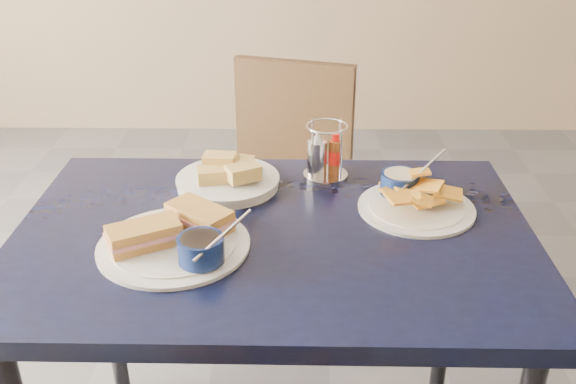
{
  "coord_description": "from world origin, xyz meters",
  "views": [
    {
      "loc": [
        -0.11,
        -1.15,
        1.44
      ],
      "look_at": [
        -0.13,
        0.05,
        0.82
      ],
      "focal_mm": 40.0,
      "sensor_mm": 36.0,
      "label": 1
    }
  ],
  "objects_px": {
    "dining_table": "(274,260)",
    "condiment_caddy": "(324,155)",
    "bread_basket": "(228,178)",
    "chair_far": "(279,175)",
    "sandwich_plate": "(178,237)",
    "plantain_plate": "(411,197)"
  },
  "relations": [
    {
      "from": "dining_table",
      "to": "condiment_caddy",
      "type": "xyz_separation_m",
      "value": [
        0.12,
        0.27,
        0.13
      ]
    },
    {
      "from": "dining_table",
      "to": "bread_basket",
      "type": "relative_size",
      "value": 4.55
    },
    {
      "from": "dining_table",
      "to": "chair_far",
      "type": "xyz_separation_m",
      "value": [
        -0.01,
        0.8,
        -0.18
      ]
    },
    {
      "from": "dining_table",
      "to": "chair_far",
      "type": "height_order",
      "value": "chair_far"
    },
    {
      "from": "dining_table",
      "to": "bread_basket",
      "type": "distance_m",
      "value": 0.25
    },
    {
      "from": "sandwich_plate",
      "to": "condiment_caddy",
      "type": "bearing_deg",
      "value": 47.95
    },
    {
      "from": "sandwich_plate",
      "to": "bread_basket",
      "type": "xyz_separation_m",
      "value": [
        0.07,
        0.27,
        -0.0
      ]
    },
    {
      "from": "chair_far",
      "to": "bread_basket",
      "type": "height_order",
      "value": "chair_far"
    },
    {
      "from": "dining_table",
      "to": "condiment_caddy",
      "type": "height_order",
      "value": "condiment_caddy"
    },
    {
      "from": "plantain_plate",
      "to": "dining_table",
      "type": "bearing_deg",
      "value": -159.41
    },
    {
      "from": "sandwich_plate",
      "to": "condiment_caddy",
      "type": "height_order",
      "value": "condiment_caddy"
    },
    {
      "from": "plantain_plate",
      "to": "bread_basket",
      "type": "bearing_deg",
      "value": 167.7
    },
    {
      "from": "plantain_plate",
      "to": "chair_far",
      "type": "bearing_deg",
      "value": 114.66
    },
    {
      "from": "dining_table",
      "to": "chair_far",
      "type": "bearing_deg",
      "value": 90.7
    },
    {
      "from": "sandwich_plate",
      "to": "bread_basket",
      "type": "height_order",
      "value": "sandwich_plate"
    },
    {
      "from": "dining_table",
      "to": "sandwich_plate",
      "type": "xyz_separation_m",
      "value": [
        -0.19,
        -0.07,
        0.1
      ]
    },
    {
      "from": "dining_table",
      "to": "condiment_caddy",
      "type": "relative_size",
      "value": 8.07
    },
    {
      "from": "dining_table",
      "to": "sandwich_plate",
      "type": "height_order",
      "value": "sandwich_plate"
    },
    {
      "from": "chair_far",
      "to": "bread_basket",
      "type": "bearing_deg",
      "value": -100.0
    },
    {
      "from": "dining_table",
      "to": "sandwich_plate",
      "type": "distance_m",
      "value": 0.22
    },
    {
      "from": "chair_far",
      "to": "sandwich_plate",
      "type": "bearing_deg",
      "value": -101.64
    },
    {
      "from": "chair_far",
      "to": "plantain_plate",
      "type": "distance_m",
      "value": 0.8
    }
  ]
}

